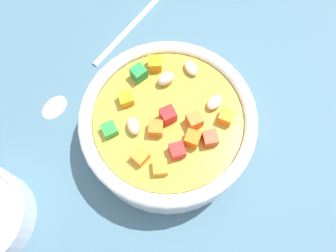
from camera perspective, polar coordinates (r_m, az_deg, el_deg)
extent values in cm
cube|color=#42667A|center=(42.84, 0.00, -1.91)|extent=(140.00, 140.00, 2.00)
cylinder|color=white|center=(39.61, 0.00, -0.26)|extent=(18.99, 18.99, 4.89)
torus|color=white|center=(36.93, 0.00, 1.35)|extent=(19.31, 19.31, 1.46)
cylinder|color=gold|center=(37.15, 0.00, 1.21)|extent=(16.26, 16.26, 0.40)
cube|color=orange|center=(37.41, -7.21, 4.05)|extent=(2.07, 2.07, 1.18)
cube|color=orange|center=(36.15, 4.39, 0.95)|extent=(2.07, 2.07, 1.52)
ellipsoid|color=beige|center=(36.13, -5.74, 0.01)|extent=(2.41, 2.34, 1.26)
cube|color=orange|center=(39.29, -2.18, 10.29)|extent=(1.96, 1.96, 1.35)
cube|color=orange|center=(35.83, -2.00, -0.38)|extent=(1.87, 1.87, 1.34)
cube|color=orange|center=(34.71, -1.31, -6.88)|extent=(1.99, 1.99, 1.03)
cube|color=orange|center=(35.42, 4.06, -2.10)|extent=(1.56, 1.56, 1.50)
ellipsoid|color=beige|center=(39.34, 3.26, 9.78)|extent=(2.29, 2.43, 0.96)
cube|color=red|center=(36.29, -0.28, 2.08)|extent=(2.07, 2.07, 1.62)
ellipsoid|color=beige|center=(37.46, 7.70, 3.90)|extent=(2.35, 1.87, 1.08)
cube|color=red|center=(35.02, 1.53, -4.09)|extent=(2.06, 2.06, 1.36)
cube|color=red|center=(35.69, 6.97, -2.04)|extent=(2.04, 2.04, 1.35)
cube|color=green|center=(36.41, -9.66, -0.60)|extent=(2.06, 2.06, 1.08)
cube|color=orange|center=(35.02, -4.64, -5.01)|extent=(1.83, 1.83, 1.22)
ellipsoid|color=beige|center=(38.26, -0.36, 7.83)|extent=(2.44, 2.23, 1.40)
cube|color=#21873E|center=(38.64, -4.87, 8.71)|extent=(1.97, 1.97, 1.57)
cube|color=orange|center=(36.87, 9.61, 1.53)|extent=(1.48, 1.48, 1.25)
cylinder|color=silver|center=(49.39, -6.44, 16.01)|extent=(14.42, 4.06, 0.81)
ellipsoid|color=silver|center=(45.13, -18.47, 3.12)|extent=(4.13, 3.30, 0.97)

